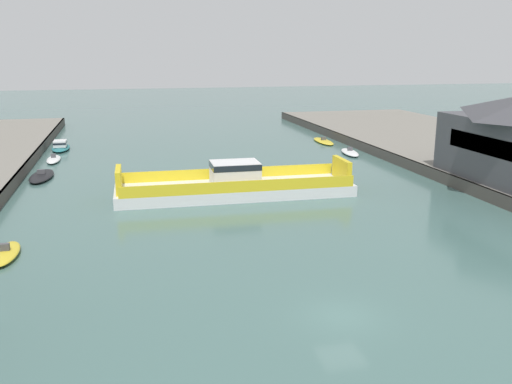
{
  "coord_description": "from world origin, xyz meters",
  "views": [
    {
      "loc": [
        -11.05,
        -25.6,
        14.05
      ],
      "look_at": [
        0.0,
        20.27,
        2.0
      ],
      "focal_mm": 38.52,
      "sensor_mm": 36.0,
      "label": 1
    }
  ],
  "objects": [
    {
      "name": "ground_plane",
      "position": [
        0.0,
        0.0,
        0.0
      ],
      "size": [
        400.0,
        400.0,
        0.0
      ],
      "primitive_type": "plane",
      "color": "#476B66"
    },
    {
      "name": "chain_ferry",
      "position": [
        -0.54,
        27.03,
        1.05
      ],
      "size": [
        23.78,
        6.77,
        3.46
      ],
      "color": "silver",
      "rests_on": "ground"
    },
    {
      "name": "moored_boat_near_left",
      "position": [
        -20.6,
        39.83,
        0.28
      ],
      "size": [
        2.8,
        7.49,
        1.04
      ],
      "color": "black",
      "rests_on": "ground"
    },
    {
      "name": "moored_boat_near_right",
      "position": [
        -20.4,
        50.17,
        0.27
      ],
      "size": [
        1.74,
        5.96,
        1.02
      ],
      "color": "white",
      "rests_on": "ground"
    },
    {
      "name": "moored_boat_mid_right",
      "position": [
        19.92,
        56.69,
        0.2
      ],
      "size": [
        2.57,
        7.88,
        0.88
      ],
      "color": "yellow",
      "rests_on": "ground"
    },
    {
      "name": "moored_boat_far_left",
      "position": [
        -19.73,
        13.98,
        0.26
      ],
      "size": [
        1.81,
        5.19,
        1.0
      ],
      "color": "yellow",
      "rests_on": "ground"
    },
    {
      "name": "moored_boat_far_right",
      "position": [
        -20.37,
        59.19,
        0.54
      ],
      "size": [
        2.57,
        7.23,
        1.46
      ],
      "color": "#237075",
      "rests_on": "ground"
    },
    {
      "name": "moored_boat_upstream_b",
      "position": [
        19.81,
        45.75,
        0.28
      ],
      "size": [
        2.81,
        6.48,
        1.05
      ],
      "color": "white",
      "rests_on": "ground"
    },
    {
      "name": "bollard_right_far",
      "position": [
        23.26,
        16.49,
        1.71
      ],
      "size": [
        0.32,
        0.32,
        0.71
      ],
      "color": "black",
      "rests_on": "quay_right"
    }
  ]
}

